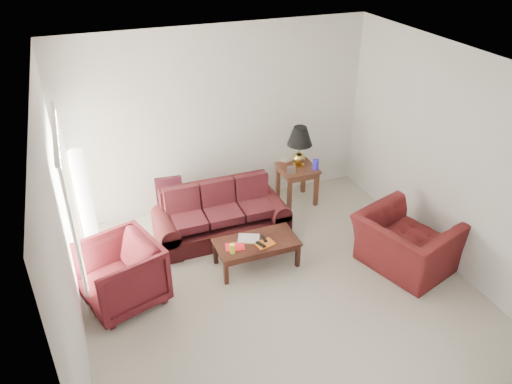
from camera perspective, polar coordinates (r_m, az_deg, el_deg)
floor at (r=6.86m, az=2.59°, el=-10.98°), size 5.00×5.00×0.00m
blinds at (r=6.93m, az=-20.46°, el=-1.63°), size 0.10×2.00×2.16m
sofa at (r=7.61m, az=-3.96°, el=-2.53°), size 2.04×0.94×0.82m
throw_pillow at (r=7.82m, az=-9.90°, el=0.21°), size 0.43×0.24×0.42m
end_table at (r=8.59m, az=4.68°, el=0.91°), size 0.63×0.63×0.66m
table_lamp at (r=8.34m, az=4.99°, el=5.19°), size 0.49×0.49×0.70m
clock at (r=8.20m, az=4.08°, el=2.55°), size 0.13×0.05×0.13m
blue_canister at (r=8.37m, az=6.83°, el=3.15°), size 0.14×0.14×0.17m
picture_frame at (r=8.46m, az=3.38°, el=3.67°), size 0.18×0.21×0.06m
floor_lamp at (r=7.66m, az=-19.04°, el=-0.74°), size 0.26×0.26×1.57m
armchair_left at (r=6.62m, az=-15.24°, el=-9.06°), size 1.20×1.18×0.87m
armchair_right at (r=7.29m, az=16.70°, el=-5.64°), size 1.39×1.49×0.80m
coffee_table at (r=7.13m, az=0.05°, el=-6.97°), size 1.30×0.96×0.41m
magazine_red at (r=6.89m, az=-2.41°, el=-6.30°), size 0.30×0.25×0.01m
magazine_white at (r=7.05m, az=-0.84°, el=-5.33°), size 0.36×0.32×0.02m
magazine_orange at (r=6.96m, az=1.03°, el=-5.91°), size 0.29×0.24×0.01m
remote_a at (r=6.91m, az=0.54°, el=-6.00°), size 0.11×0.17×0.02m
remote_b at (r=7.02m, az=0.92°, el=-5.36°), size 0.05×0.15×0.02m
yellow_glass at (r=6.77m, az=-2.72°, el=-6.48°), size 0.09×0.09×0.13m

